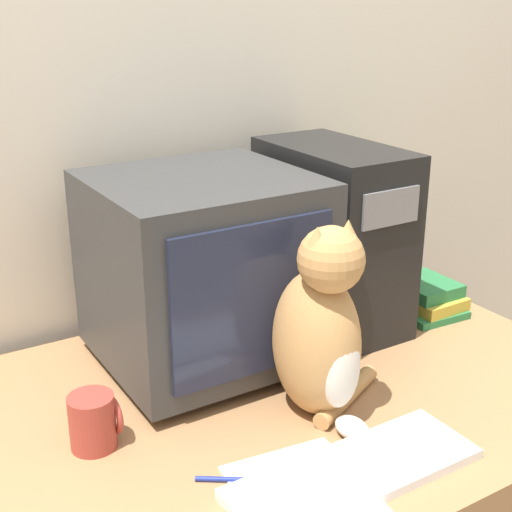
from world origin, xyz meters
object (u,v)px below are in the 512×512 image
object	(u,v)px
computer_tower	(332,236)
pen	(239,480)
mug	(94,421)
crt_monitor	(203,270)
book_stack	(424,297)
cat	(321,333)
keyboard	(354,473)

from	to	relation	value
computer_tower	pen	size ratio (longest dim) A/B	3.45
mug	crt_monitor	bearing A→B (deg)	29.54
computer_tower	book_stack	world-z (taller)	computer_tower
computer_tower	pen	bearing A→B (deg)	-139.97
crt_monitor	book_stack	world-z (taller)	crt_monitor
cat	crt_monitor	bearing A→B (deg)	103.10
keyboard	cat	world-z (taller)	cat
pen	mug	xyz separation A→B (m)	(-0.17, 0.22, 0.05)
pen	mug	distance (m)	0.29
book_stack	mug	size ratio (longest dim) A/B	1.96
pen	computer_tower	bearing A→B (deg)	40.03
book_stack	pen	distance (m)	0.83
mug	cat	bearing A→B (deg)	-16.59
computer_tower	cat	xyz separation A→B (m)	(-0.27, -0.33, -0.05)
cat	pen	world-z (taller)	cat
keyboard	pen	distance (m)	0.20
crt_monitor	mug	distance (m)	0.40
cat	book_stack	xyz separation A→B (m)	(0.51, 0.24, -0.13)
keyboard	mug	xyz separation A→B (m)	(-0.34, 0.32, 0.04)
computer_tower	book_stack	xyz separation A→B (m)	(0.24, -0.08, -0.18)
book_stack	crt_monitor	bearing A→B (deg)	174.36
cat	pen	size ratio (longest dim) A/B	3.08
crt_monitor	computer_tower	world-z (taller)	computer_tower
mug	book_stack	bearing A→B (deg)	7.55
crt_monitor	pen	world-z (taller)	crt_monitor
book_stack	pen	xyz separation A→B (m)	(-0.75, -0.35, -0.03)
keyboard	pen	xyz separation A→B (m)	(-0.17, 0.09, -0.01)
mug	computer_tower	bearing A→B (deg)	16.85
crt_monitor	computer_tower	bearing A→B (deg)	3.99
crt_monitor	pen	xyz separation A→B (m)	(-0.15, -0.41, -0.21)
book_stack	mug	xyz separation A→B (m)	(-0.92, -0.12, 0.01)
book_stack	cat	bearing A→B (deg)	-154.55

